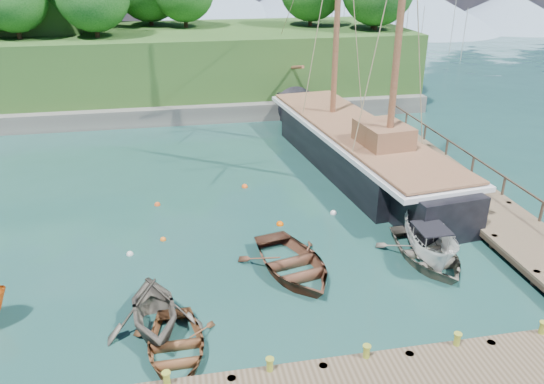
{
  "coord_description": "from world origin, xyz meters",
  "views": [
    {
      "loc": [
        -3.21,
        -17.04,
        11.9
      ],
      "look_at": [
        0.89,
        4.48,
        2.0
      ],
      "focal_mm": 35.0,
      "sensor_mm": 36.0,
      "label": 1
    }
  ],
  "objects_px": {
    "rowboat_2": "(292,272)",
    "cabin_boat_white": "(428,257)",
    "rowboat_1": "(156,329)",
    "rowboat_3": "(426,260)",
    "schooner": "(356,151)",
    "rowboat_0": "(176,355)"
  },
  "relations": [
    {
      "from": "rowboat_2",
      "to": "cabin_boat_white",
      "type": "height_order",
      "value": "cabin_boat_white"
    },
    {
      "from": "rowboat_2",
      "to": "cabin_boat_white",
      "type": "relative_size",
      "value": 1.1
    },
    {
      "from": "rowboat_1",
      "to": "cabin_boat_white",
      "type": "height_order",
      "value": "rowboat_1"
    },
    {
      "from": "rowboat_1",
      "to": "cabin_boat_white",
      "type": "xyz_separation_m",
      "value": [
        11.42,
        2.63,
        0.0
      ]
    },
    {
      "from": "rowboat_2",
      "to": "rowboat_1",
      "type": "bearing_deg",
      "value": -167.83
    },
    {
      "from": "rowboat_3",
      "to": "cabin_boat_white",
      "type": "height_order",
      "value": "cabin_boat_white"
    },
    {
      "from": "rowboat_2",
      "to": "rowboat_3",
      "type": "bearing_deg",
      "value": -15.06
    },
    {
      "from": "schooner",
      "to": "rowboat_2",
      "type": "bearing_deg",
      "value": -127.49
    },
    {
      "from": "rowboat_2",
      "to": "schooner",
      "type": "height_order",
      "value": "schooner"
    },
    {
      "from": "cabin_boat_white",
      "to": "schooner",
      "type": "height_order",
      "value": "schooner"
    },
    {
      "from": "rowboat_1",
      "to": "rowboat_0",
      "type": "bearing_deg",
      "value": -72.12
    },
    {
      "from": "cabin_boat_white",
      "to": "schooner",
      "type": "relative_size",
      "value": 0.17
    },
    {
      "from": "rowboat_2",
      "to": "cabin_boat_white",
      "type": "xyz_separation_m",
      "value": [
        5.95,
        0.03,
        0.0
      ]
    },
    {
      "from": "rowboat_1",
      "to": "rowboat_3",
      "type": "height_order",
      "value": "rowboat_1"
    },
    {
      "from": "rowboat_1",
      "to": "rowboat_3",
      "type": "xyz_separation_m",
      "value": [
        11.25,
        2.42,
        0.0
      ]
    },
    {
      "from": "rowboat_1",
      "to": "cabin_boat_white",
      "type": "distance_m",
      "value": 11.72
    },
    {
      "from": "rowboat_3",
      "to": "schooner",
      "type": "bearing_deg",
      "value": 83.93
    },
    {
      "from": "rowboat_2",
      "to": "schooner",
      "type": "relative_size",
      "value": 0.19
    },
    {
      "from": "rowboat_1",
      "to": "schooner",
      "type": "height_order",
      "value": "schooner"
    },
    {
      "from": "rowboat_1",
      "to": "rowboat_2",
      "type": "bearing_deg",
      "value": 19.0
    },
    {
      "from": "rowboat_0",
      "to": "rowboat_1",
      "type": "xyz_separation_m",
      "value": [
        -0.66,
        1.47,
        0.0
      ]
    },
    {
      "from": "rowboat_3",
      "to": "schooner",
      "type": "relative_size",
      "value": 0.18
    }
  ]
}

